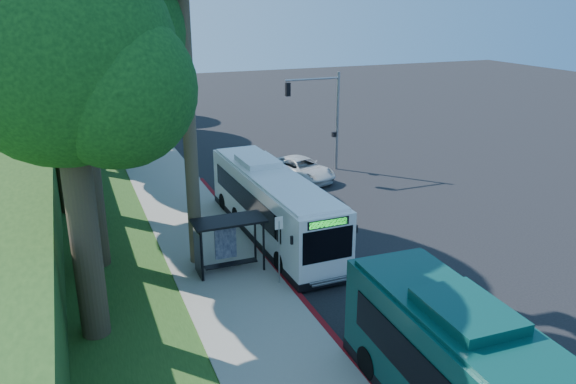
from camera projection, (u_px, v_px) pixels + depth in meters
name	position (u px, v px, depth m)	size (l,w,h in m)	color
ground	(339.00, 227.00, 30.56)	(140.00, 140.00, 0.00)	black
sidewalk	(208.00, 246.00, 27.98)	(4.50, 70.00, 0.12)	gray
red_curb	(280.00, 272.00, 25.27)	(0.25, 30.00, 0.13)	maroon
grass_verge	(82.00, 227.00, 30.37)	(8.00, 70.00, 0.06)	#234719
bus_shelter	(223.00, 235.00, 24.92)	(3.20, 1.51, 2.55)	black
stop_sign_pole	(279.00, 241.00, 23.60)	(0.35, 0.06, 3.17)	gray
traffic_signal_pole	(325.00, 110.00, 39.25)	(4.10, 0.30, 7.00)	gray
tree_0	(71.00, 13.00, 22.56)	(8.40, 8.00, 15.70)	#382B1E
tree_2	(73.00, 20.00, 37.03)	(8.82, 8.40, 15.12)	#382B1E
tree_4	(74.00, 23.00, 51.50)	(8.40, 8.00, 14.14)	#382B1E
tree_5	(82.00, 28.00, 59.12)	(7.35, 7.00, 12.86)	#382B1E
tree_6	(66.00, 67.00, 17.60)	(7.56, 7.20, 13.74)	#382B1E
white_bus	(272.00, 203.00, 28.83)	(2.96, 12.53, 3.72)	white
pickup	(302.00, 169.00, 38.46)	(2.45, 5.32, 1.48)	silver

